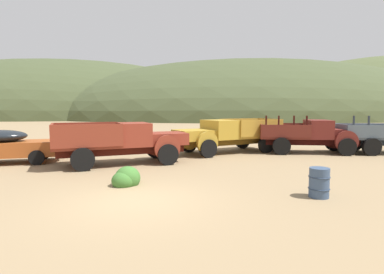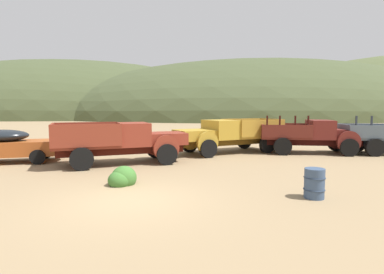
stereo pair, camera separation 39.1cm
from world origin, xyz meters
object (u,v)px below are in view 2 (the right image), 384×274
(truck_rust_red, at_px, (130,142))
(truck_mustard, at_px, (223,135))
(oil_drum_spare, at_px, (314,183))
(car_oxide_orange, at_px, (11,145))
(truck_oxblood, at_px, (318,136))

(truck_rust_red, height_order, truck_mustard, same)
(oil_drum_spare, bearing_deg, truck_rust_red, 132.31)
(car_oxide_orange, height_order, oil_drum_spare, car_oxide_orange)
(car_oxide_orange, height_order, truck_oxblood, truck_oxblood)
(oil_drum_spare, bearing_deg, car_oxide_orange, 147.89)
(oil_drum_spare, bearing_deg, truck_oxblood, 61.23)
(car_oxide_orange, distance_m, truck_mustard, 10.74)
(truck_oxblood, bearing_deg, truck_mustard, -173.46)
(truck_rust_red, distance_m, oil_drum_spare, 8.52)
(truck_rust_red, relative_size, truck_oxblood, 1.05)
(truck_rust_red, xyz_separation_m, oil_drum_spare, (5.72, -6.29, -0.58))
(car_oxide_orange, distance_m, truck_rust_red, 5.69)
(car_oxide_orange, xyz_separation_m, oil_drum_spare, (11.35, -7.12, -0.39))
(truck_mustard, bearing_deg, truck_oxblood, 153.10)
(car_oxide_orange, distance_m, oil_drum_spare, 13.40)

